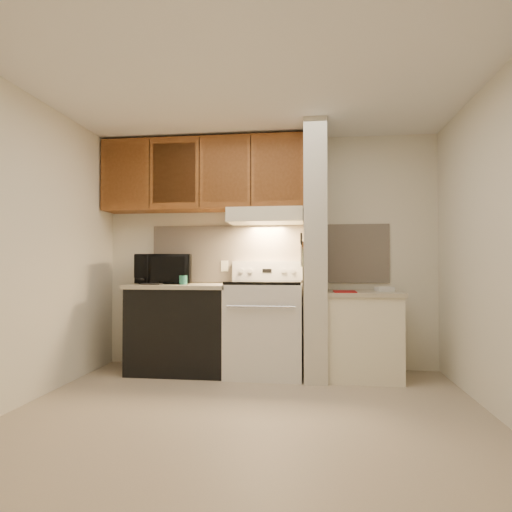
# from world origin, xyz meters

# --- Properties ---
(floor) EXTENTS (3.60, 3.60, 0.00)m
(floor) POSITION_xyz_m (0.00, 0.00, 0.00)
(floor) COLOR tan
(floor) RESTS_ON ground
(ceiling) EXTENTS (3.60, 3.60, 0.00)m
(ceiling) POSITION_xyz_m (0.00, 0.00, 2.50)
(ceiling) COLOR white
(ceiling) RESTS_ON wall_back
(wall_back) EXTENTS (3.60, 2.50, 0.02)m
(wall_back) POSITION_xyz_m (0.00, 1.50, 1.25)
(wall_back) COLOR silver
(wall_back) RESTS_ON floor
(wall_left) EXTENTS (0.02, 3.00, 2.50)m
(wall_left) POSITION_xyz_m (-1.80, 0.00, 1.25)
(wall_left) COLOR silver
(wall_left) RESTS_ON floor
(wall_right) EXTENTS (0.02, 3.00, 2.50)m
(wall_right) POSITION_xyz_m (1.80, 0.00, 1.25)
(wall_right) COLOR silver
(wall_right) RESTS_ON floor
(backsplash) EXTENTS (2.60, 0.02, 0.63)m
(backsplash) POSITION_xyz_m (0.00, 1.49, 1.24)
(backsplash) COLOR beige
(backsplash) RESTS_ON wall_back
(range_body) EXTENTS (0.76, 0.65, 0.92)m
(range_body) POSITION_xyz_m (0.00, 1.16, 0.46)
(range_body) COLOR silver
(range_body) RESTS_ON floor
(oven_window) EXTENTS (0.50, 0.01, 0.30)m
(oven_window) POSITION_xyz_m (0.00, 0.84, 0.50)
(oven_window) COLOR black
(oven_window) RESTS_ON range_body
(oven_handle) EXTENTS (0.65, 0.02, 0.02)m
(oven_handle) POSITION_xyz_m (0.00, 0.80, 0.72)
(oven_handle) COLOR silver
(oven_handle) RESTS_ON range_body
(cooktop) EXTENTS (0.74, 0.64, 0.03)m
(cooktop) POSITION_xyz_m (0.00, 1.16, 0.94)
(cooktop) COLOR black
(cooktop) RESTS_ON range_body
(range_backguard) EXTENTS (0.76, 0.08, 0.20)m
(range_backguard) POSITION_xyz_m (0.00, 1.44, 1.05)
(range_backguard) COLOR silver
(range_backguard) RESTS_ON range_body
(range_display) EXTENTS (0.10, 0.01, 0.04)m
(range_display) POSITION_xyz_m (0.00, 1.40, 1.05)
(range_display) COLOR black
(range_display) RESTS_ON range_backguard
(range_knob_left_outer) EXTENTS (0.05, 0.02, 0.05)m
(range_knob_left_outer) POSITION_xyz_m (-0.28, 1.40, 1.05)
(range_knob_left_outer) COLOR silver
(range_knob_left_outer) RESTS_ON range_backguard
(range_knob_left_inner) EXTENTS (0.05, 0.02, 0.05)m
(range_knob_left_inner) POSITION_xyz_m (-0.18, 1.40, 1.05)
(range_knob_left_inner) COLOR silver
(range_knob_left_inner) RESTS_ON range_backguard
(range_knob_right_inner) EXTENTS (0.05, 0.02, 0.05)m
(range_knob_right_inner) POSITION_xyz_m (0.18, 1.40, 1.05)
(range_knob_right_inner) COLOR silver
(range_knob_right_inner) RESTS_ON range_backguard
(range_knob_right_outer) EXTENTS (0.05, 0.02, 0.05)m
(range_knob_right_outer) POSITION_xyz_m (0.28, 1.40, 1.05)
(range_knob_right_outer) COLOR silver
(range_knob_right_outer) RESTS_ON range_backguard
(dishwasher_front) EXTENTS (1.00, 0.63, 0.87)m
(dishwasher_front) POSITION_xyz_m (-0.88, 1.17, 0.43)
(dishwasher_front) COLOR black
(dishwasher_front) RESTS_ON floor
(left_countertop) EXTENTS (1.04, 0.67, 0.04)m
(left_countertop) POSITION_xyz_m (-0.88, 1.17, 0.89)
(left_countertop) COLOR #B6AB90
(left_countertop) RESTS_ON dishwasher_front
(spoon_rest) EXTENTS (0.23, 0.11, 0.01)m
(spoon_rest) POSITION_xyz_m (-1.13, 0.97, 0.92)
(spoon_rest) COLOR black
(spoon_rest) RESTS_ON left_countertop
(teal_jar) EXTENTS (0.11, 0.11, 0.09)m
(teal_jar) POSITION_xyz_m (-0.83, 1.06, 0.96)
(teal_jar) COLOR #276F5E
(teal_jar) RESTS_ON left_countertop
(outlet) EXTENTS (0.08, 0.01, 0.12)m
(outlet) POSITION_xyz_m (-0.48, 1.48, 1.10)
(outlet) COLOR #EFE6C6
(outlet) RESTS_ON backsplash
(microwave) EXTENTS (0.64, 0.50, 0.32)m
(microwave) POSITION_xyz_m (-1.10, 1.25, 1.07)
(microwave) COLOR black
(microwave) RESTS_ON left_countertop
(partition_pillar) EXTENTS (0.22, 0.70, 2.50)m
(partition_pillar) POSITION_xyz_m (0.51, 1.15, 1.25)
(partition_pillar) COLOR beige
(partition_pillar) RESTS_ON floor
(pillar_trim) EXTENTS (0.01, 0.70, 0.04)m
(pillar_trim) POSITION_xyz_m (0.39, 1.15, 1.30)
(pillar_trim) COLOR brown
(pillar_trim) RESTS_ON partition_pillar
(knife_strip) EXTENTS (0.02, 0.42, 0.04)m
(knife_strip) POSITION_xyz_m (0.39, 1.10, 1.32)
(knife_strip) COLOR black
(knife_strip) RESTS_ON partition_pillar
(knife_blade_a) EXTENTS (0.01, 0.03, 0.16)m
(knife_blade_a) POSITION_xyz_m (0.38, 0.93, 1.22)
(knife_blade_a) COLOR silver
(knife_blade_a) RESTS_ON knife_strip
(knife_handle_a) EXTENTS (0.02, 0.02, 0.10)m
(knife_handle_a) POSITION_xyz_m (0.38, 0.94, 1.37)
(knife_handle_a) COLOR black
(knife_handle_a) RESTS_ON knife_strip
(knife_blade_b) EXTENTS (0.01, 0.04, 0.18)m
(knife_blade_b) POSITION_xyz_m (0.38, 1.01, 1.21)
(knife_blade_b) COLOR silver
(knife_blade_b) RESTS_ON knife_strip
(knife_handle_b) EXTENTS (0.02, 0.02, 0.10)m
(knife_handle_b) POSITION_xyz_m (0.38, 1.02, 1.37)
(knife_handle_b) COLOR black
(knife_handle_b) RESTS_ON knife_strip
(knife_blade_c) EXTENTS (0.01, 0.04, 0.20)m
(knife_blade_c) POSITION_xyz_m (0.38, 1.10, 1.20)
(knife_blade_c) COLOR silver
(knife_blade_c) RESTS_ON knife_strip
(knife_handle_c) EXTENTS (0.02, 0.02, 0.10)m
(knife_handle_c) POSITION_xyz_m (0.38, 1.11, 1.37)
(knife_handle_c) COLOR black
(knife_handle_c) RESTS_ON knife_strip
(knife_blade_d) EXTENTS (0.01, 0.04, 0.16)m
(knife_blade_d) POSITION_xyz_m (0.38, 1.18, 1.22)
(knife_blade_d) COLOR silver
(knife_blade_d) RESTS_ON knife_strip
(knife_handle_d) EXTENTS (0.02, 0.02, 0.10)m
(knife_handle_d) POSITION_xyz_m (0.38, 1.18, 1.37)
(knife_handle_d) COLOR black
(knife_handle_d) RESTS_ON knife_strip
(knife_blade_e) EXTENTS (0.01, 0.04, 0.18)m
(knife_blade_e) POSITION_xyz_m (0.38, 1.25, 1.21)
(knife_blade_e) COLOR silver
(knife_blade_e) RESTS_ON knife_strip
(knife_handle_e) EXTENTS (0.02, 0.02, 0.10)m
(knife_handle_e) POSITION_xyz_m (0.38, 1.25, 1.37)
(knife_handle_e) COLOR black
(knife_handle_e) RESTS_ON knife_strip
(oven_mitt) EXTENTS (0.03, 0.10, 0.24)m
(oven_mitt) POSITION_xyz_m (0.38, 1.32, 1.21)
(oven_mitt) COLOR slate
(oven_mitt) RESTS_ON partition_pillar
(right_cab_base) EXTENTS (0.70, 0.60, 0.81)m
(right_cab_base) POSITION_xyz_m (0.97, 1.15, 0.40)
(right_cab_base) COLOR #EFE6C6
(right_cab_base) RESTS_ON floor
(right_countertop) EXTENTS (0.74, 0.64, 0.04)m
(right_countertop) POSITION_xyz_m (0.97, 1.15, 0.83)
(right_countertop) COLOR #B6AB90
(right_countertop) RESTS_ON right_cab_base
(red_folder) EXTENTS (0.21, 0.29, 0.01)m
(red_folder) POSITION_xyz_m (0.79, 1.00, 0.85)
(red_folder) COLOR maroon
(red_folder) RESTS_ON right_countertop
(white_box) EXTENTS (0.19, 0.15, 0.04)m
(white_box) POSITION_xyz_m (1.19, 1.17, 0.87)
(white_box) COLOR white
(white_box) RESTS_ON right_countertop
(range_hood) EXTENTS (0.78, 0.44, 0.15)m
(range_hood) POSITION_xyz_m (0.00, 1.28, 1.62)
(range_hood) COLOR #EFE6C6
(range_hood) RESTS_ON upper_cabinets
(hood_lip) EXTENTS (0.78, 0.04, 0.06)m
(hood_lip) POSITION_xyz_m (0.00, 1.07, 1.58)
(hood_lip) COLOR #EFE6C6
(hood_lip) RESTS_ON range_hood
(upper_cabinets) EXTENTS (2.18, 0.33, 0.77)m
(upper_cabinets) POSITION_xyz_m (-0.69, 1.32, 2.08)
(upper_cabinets) COLOR brown
(upper_cabinets) RESTS_ON wall_back
(cab_door_a) EXTENTS (0.46, 0.01, 0.63)m
(cab_door_a) POSITION_xyz_m (-1.51, 1.17, 2.08)
(cab_door_a) COLOR brown
(cab_door_a) RESTS_ON upper_cabinets
(cab_gap_a) EXTENTS (0.01, 0.01, 0.73)m
(cab_gap_a) POSITION_xyz_m (-1.23, 1.16, 2.08)
(cab_gap_a) COLOR black
(cab_gap_a) RESTS_ON upper_cabinets
(cab_door_b) EXTENTS (0.46, 0.01, 0.63)m
(cab_door_b) POSITION_xyz_m (-0.96, 1.17, 2.08)
(cab_door_b) COLOR brown
(cab_door_b) RESTS_ON upper_cabinets
(cab_gap_b) EXTENTS (0.01, 0.01, 0.73)m
(cab_gap_b) POSITION_xyz_m (-0.69, 1.16, 2.08)
(cab_gap_b) COLOR black
(cab_gap_b) RESTS_ON upper_cabinets
(cab_door_c) EXTENTS (0.46, 0.01, 0.63)m
(cab_door_c) POSITION_xyz_m (-0.42, 1.17, 2.08)
(cab_door_c) COLOR brown
(cab_door_c) RESTS_ON upper_cabinets
(cab_gap_c) EXTENTS (0.01, 0.01, 0.73)m
(cab_gap_c) POSITION_xyz_m (-0.14, 1.16, 2.08)
(cab_gap_c) COLOR black
(cab_gap_c) RESTS_ON upper_cabinets
(cab_door_d) EXTENTS (0.46, 0.01, 0.63)m
(cab_door_d) POSITION_xyz_m (0.13, 1.17, 2.08)
(cab_door_d) COLOR brown
(cab_door_d) RESTS_ON upper_cabinets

